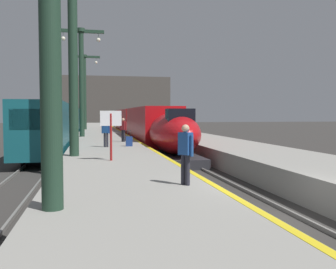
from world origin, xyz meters
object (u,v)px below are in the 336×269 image
Objects in this scene: highspeed_train_main at (142,125)px; station_column_mid at (73,45)px; station_column_distant at (85,85)px; passenger_far_waiting at (185,150)px; regional_train_adjacent at (60,123)px; station_column_far at (81,72)px; passenger_mid_platform at (123,128)px; passenger_near_edge at (106,131)px; rolling_suitcase at (129,141)px; departure_info_board at (111,125)px.

station_column_mid is at bearing -106.33° from highspeed_train_main.
station_column_distant reaches higher than passenger_far_waiting.
regional_train_adjacent is 20.96m from station_column_mid.
passenger_mid_platform is at bearing -66.95° from station_column_far.
station_column_far is 16.29m from station_column_distant.
highspeed_train_main is 14.39m from station_column_distant.
passenger_near_edge is 1.00× the size of passenger_far_waiting.
regional_train_adjacent reaches higher than passenger_near_edge.
station_column_distant is at bearing 94.74° from passenger_far_waiting.
station_column_far reaches higher than highspeed_train_main.
station_column_mid is 6.47m from passenger_near_edge.
station_column_far is (-5.90, -4.11, 4.80)m from highspeed_train_main.
station_column_distant is 28.16m from passenger_near_edge.
regional_train_adjacent is at bearing 114.40° from passenger_mid_platform.
passenger_far_waiting is (5.56, -28.64, -0.09)m from regional_train_adjacent.
station_column_distant reaches higher than rolling_suitcase.
station_column_mid is at bearing -109.78° from passenger_near_edge.
rolling_suitcase is at bearing 78.32° from departure_info_board.
station_column_distant is at bearing 96.41° from rolling_suitcase.
highspeed_train_main is 28.46m from passenger_far_waiting.
departure_info_board is (1.62, -18.15, -4.16)m from station_column_far.
regional_train_adjacent reaches higher than passenger_mid_platform.
highspeed_train_main is at bearing 84.88° from passenger_far_waiting.
passenger_mid_platform is 17.09m from passenger_far_waiting.
station_column_far is at bearing 98.27° from passenger_near_edge.
station_column_far is 4.46× the size of departure_info_board.
passenger_mid_platform is at bearing -104.24° from highspeed_train_main.
station_column_distant is 4.55× the size of departure_info_board.
station_column_distant is (-5.90, 12.18, 4.90)m from highspeed_train_main.
passenger_far_waiting is at bearing -67.74° from station_column_mid.
highspeed_train_main is 8.11m from regional_train_adjacent.
station_column_far is at bearing 95.09° from departure_info_board.
highspeed_train_main is 23.21× the size of passenger_far_waiting.
highspeed_train_main is 1.07× the size of regional_train_adjacent.
departure_info_board is (1.62, -2.13, -3.70)m from station_column_mid.
station_column_far is at bearing -145.14° from highspeed_train_main.
station_column_mid is at bearing -83.85° from regional_train_adjacent.
passenger_far_waiting is (1.70, -12.82, 0.00)m from passenger_near_edge.
passenger_near_edge is (1.66, 4.61, -4.22)m from station_column_mid.
passenger_mid_platform reaches higher than rolling_suitcase.
departure_info_board is at bearing -97.39° from passenger_mid_platform.
departure_info_board is at bearing -52.74° from station_column_mid.
passenger_far_waiting is at bearing -88.76° from rolling_suitcase.
station_column_far reaches higher than passenger_near_edge.
highspeed_train_main reaches higher than rolling_suitcase.
passenger_near_edge and passenger_mid_platform have the same top height.
station_column_distant is 5.70× the size of passenger_far_waiting.
passenger_near_edge is (-4.24, -15.52, 0.12)m from highspeed_train_main.
highspeed_train_main is 18.50× the size of departure_info_board.
station_column_distant is 5.70× the size of passenger_near_edge.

